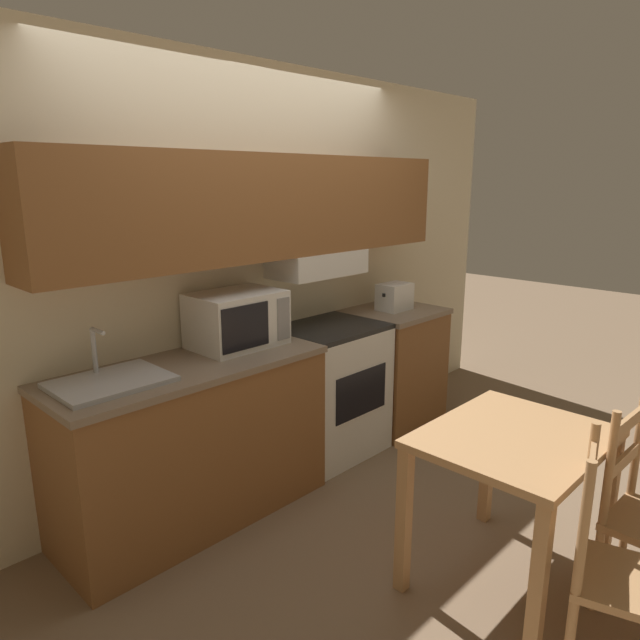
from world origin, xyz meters
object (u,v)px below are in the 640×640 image
at_px(chair_left_of_table, 617,573).
at_px(stove_range, 330,390).
at_px(dining_table, 513,460).
at_px(toaster, 394,296).
at_px(sink_basin, 110,381).
at_px(microwave, 237,319).

bearing_deg(chair_left_of_table, stove_range, 56.70).
bearing_deg(dining_table, chair_left_of_table, -111.78).
bearing_deg(dining_table, stove_range, 75.33).
distance_m(toaster, sink_basin, 2.23).
xyz_separation_m(toaster, sink_basin, (-2.23, 0.00, -0.08)).
height_order(toaster, dining_table, toaster).
xyz_separation_m(stove_range, toaster, (0.69, -0.01, 0.55)).
bearing_deg(toaster, dining_table, -125.93).
xyz_separation_m(dining_table, chair_left_of_table, (-0.21, -0.53, -0.19)).
height_order(stove_range, chair_left_of_table, chair_left_of_table).
distance_m(stove_range, microwave, 0.94).
relative_size(dining_table, chair_left_of_table, 0.90).
relative_size(toaster, chair_left_of_table, 0.28).
height_order(sink_basin, chair_left_of_table, sink_basin).
distance_m(toaster, chair_left_of_table, 2.46).
relative_size(toaster, dining_table, 0.30).
xyz_separation_m(stove_range, dining_table, (-0.39, -1.50, 0.17)).
relative_size(stove_range, dining_table, 1.06).
xyz_separation_m(toaster, dining_table, (-1.08, -1.49, -0.38)).
bearing_deg(chair_left_of_table, dining_table, 51.49).
distance_m(stove_range, chair_left_of_table, 2.12).
xyz_separation_m(stove_range, microwave, (-0.71, 0.07, 0.61)).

